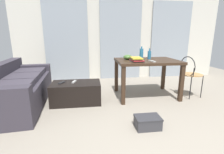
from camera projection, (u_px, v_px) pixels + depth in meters
ground_plane at (140, 104)px, 3.00m from camera, size 8.11×8.11×0.00m
wall_back at (120, 36)px, 4.72m from camera, size 5.88×0.10×2.47m
curtains at (121, 41)px, 4.67m from camera, size 4.18×0.03×2.18m
couch at (18, 88)px, 2.94m from camera, size 0.97×2.03×0.74m
coffee_table at (76, 93)px, 3.05m from camera, size 0.89×0.52×0.38m
craft_table at (147, 65)px, 3.29m from camera, size 1.21×0.87×0.75m
wire_chair at (190, 72)px, 3.27m from camera, size 0.40×0.42×0.83m
bottle_near at (149, 55)px, 3.36m from camera, size 0.07×0.07×0.22m
bottle_far at (141, 54)px, 3.31m from camera, size 0.08×0.08×0.26m
bowl at (128, 57)px, 3.30m from camera, size 0.17×0.17×0.10m
book_stack at (137, 59)px, 3.05m from camera, size 0.22×0.31×0.08m
tv_remote_on_table at (152, 61)px, 3.02m from camera, size 0.09×0.19×0.02m
scissors at (141, 58)px, 3.52m from camera, size 0.10×0.05×0.00m
tv_remote_primary at (62, 83)px, 2.98m from camera, size 0.12×0.16×0.02m
tv_remote_secondary at (74, 82)px, 3.03m from camera, size 0.08×0.15×0.02m
shoebox at (148, 122)px, 2.21m from camera, size 0.34×0.23×0.16m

